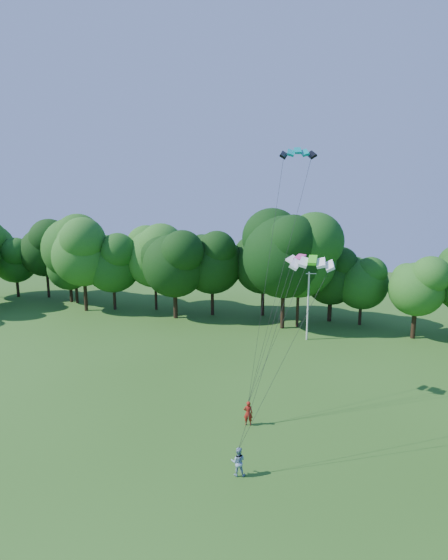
% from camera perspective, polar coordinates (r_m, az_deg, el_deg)
% --- Properties ---
extents(ground, '(160.00, 160.00, 0.00)m').
position_cam_1_polar(ground, '(26.42, -12.11, -27.05)').
color(ground, '#2B5617').
rests_on(ground, ground).
extents(utility_pole, '(1.53, 0.49, 7.83)m').
position_cam_1_polar(utility_pole, '(49.90, 10.90, -3.24)').
color(utility_pole, silver).
rests_on(utility_pole, ground).
extents(kite_flyer_left, '(0.75, 0.58, 1.81)m').
position_cam_1_polar(kite_flyer_left, '(32.56, 3.17, -16.98)').
color(kite_flyer_left, maroon).
rests_on(kite_flyer_left, ground).
extents(kite_flyer_right, '(0.98, 0.84, 1.77)m').
position_cam_1_polar(kite_flyer_right, '(27.64, 1.86, -22.61)').
color(kite_flyer_right, '#8AA7BF').
rests_on(kite_flyer_right, ground).
extents(kite_teal, '(2.72, 1.68, 0.58)m').
position_cam_1_polar(kite_teal, '(33.63, 9.61, 16.32)').
color(kite_teal, '#048D8F').
rests_on(kite_teal, ground).
extents(kite_green, '(2.58, 1.23, 0.49)m').
position_cam_1_polar(kite_green, '(26.56, 11.48, 2.57)').
color(kite_green, '#45E021').
rests_on(kite_green, ground).
extents(kite_pink, '(2.18, 1.59, 0.41)m').
position_cam_1_polar(kite_pink, '(33.77, 9.88, 2.94)').
color(kite_pink, '#D73B8F').
rests_on(kite_pink, ground).
extents(tree_back_west, '(10.18, 10.18, 14.80)m').
position_cam_1_polar(tree_back_west, '(68.75, -19.08, 4.66)').
color(tree_back_west, black).
rests_on(tree_back_west, ground).
extents(tree_back_center, '(10.91, 10.91, 15.87)m').
position_cam_1_polar(tree_back_center, '(52.69, 7.88, 4.11)').
color(tree_back_center, '#331D13').
rests_on(tree_back_center, ground).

